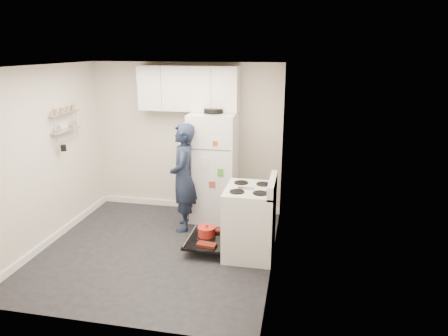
% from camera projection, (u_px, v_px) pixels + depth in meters
% --- Properties ---
extents(room, '(3.21, 3.21, 2.51)m').
position_uv_depth(room, '(152.00, 167.00, 5.28)').
color(room, black).
rests_on(room, ground).
extents(electric_range, '(0.66, 0.76, 1.10)m').
position_uv_depth(electric_range, '(249.00, 222.00, 5.37)').
color(electric_range, silver).
rests_on(electric_range, ground).
extents(open_oven_door, '(0.55, 0.70, 0.21)m').
position_uv_depth(open_oven_door, '(207.00, 236.00, 5.59)').
color(open_oven_door, black).
rests_on(open_oven_door, ground).
extents(refrigerator, '(0.72, 0.74, 1.82)m').
position_uv_depth(refrigerator, '(214.00, 167.00, 6.42)').
color(refrigerator, white).
rests_on(refrigerator, ground).
extents(upper_cabinets, '(1.60, 0.33, 0.70)m').
position_uv_depth(upper_cabinets, '(189.00, 88.00, 6.31)').
color(upper_cabinets, silver).
rests_on(upper_cabinets, room).
extents(wall_shelf_rack, '(0.14, 0.60, 0.61)m').
position_uv_depth(wall_shelf_rack, '(65.00, 122.00, 5.85)').
color(wall_shelf_rack, '#B2B2B7').
rests_on(wall_shelf_rack, room).
extents(person, '(0.50, 0.66, 1.66)m').
position_uv_depth(person, '(183.00, 178.00, 6.04)').
color(person, '#192238').
rests_on(person, ground).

